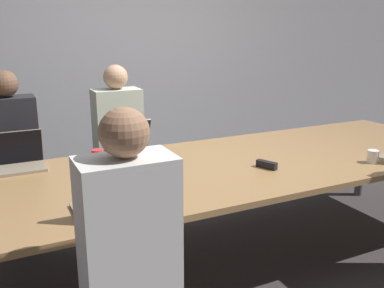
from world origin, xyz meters
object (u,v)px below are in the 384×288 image
object	(u,v)px
stapler	(267,165)
cup_near_right	(373,156)
person_far_midleft	(119,149)
cup_far_midleft	(97,155)
laptop_far_left	(20,158)
laptop_near_left	(105,200)
laptop_far_midleft	(130,145)
person_near_left	(130,273)
person_far_left	(14,164)

from	to	relation	value
stapler	cup_near_right	bearing A→B (deg)	-39.96
person_far_midleft	cup_far_midleft	xyz separation A→B (m)	(-0.31, -0.50, 0.12)
cup_near_right	stapler	bearing A→B (deg)	163.14
laptop_far_left	laptop_near_left	world-z (taller)	laptop_near_left
laptop_near_left	stapler	xyz separation A→B (m)	(1.21, 0.26, -0.05)
laptop_far_left	stapler	size ratio (longest dim) A/B	2.06
laptop_far_midleft	person_near_left	distance (m)	1.57
laptop_near_left	stapler	world-z (taller)	laptop_near_left
laptop_far_left	person_near_left	world-z (taller)	person_near_left
person_far_left	laptop_far_midleft	bearing A→B (deg)	-25.20
person_near_left	person_far_midleft	bearing A→B (deg)	-105.16
laptop_far_midleft	person_far_left	bearing A→B (deg)	154.80
stapler	person_far_midleft	bearing A→B (deg)	98.04
stapler	laptop_near_left	bearing A→B (deg)	168.87
laptop_far_midleft	person_far_midleft	distance (m)	0.47
cup_far_midleft	person_far_left	world-z (taller)	person_far_left
laptop_far_midleft	cup_far_midleft	xyz separation A→B (m)	(-0.27, -0.05, -0.03)
person_far_midleft	stapler	bearing A→B (deg)	-58.86
laptop_far_midleft	cup_near_right	world-z (taller)	laptop_far_midleft
cup_far_midleft	laptop_near_left	world-z (taller)	laptop_near_left
cup_far_midleft	person_far_left	distance (m)	0.72
laptop_far_midleft	cup_near_right	xyz separation A→B (m)	(1.53, -0.97, -0.03)
person_near_left	stapler	world-z (taller)	person_near_left
person_far_midleft	laptop_near_left	distance (m)	1.53
cup_far_midleft	stapler	size ratio (longest dim) A/B	0.55
person_far_left	person_near_left	world-z (taller)	person_near_left
cup_far_midleft	person_near_left	size ratio (longest dim) A/B	0.06
person_near_left	cup_near_right	world-z (taller)	person_near_left
person_far_left	stapler	distance (m)	1.94
person_near_left	stapler	bearing A→B (deg)	-149.03
laptop_near_left	person_far_left	bearing A→B (deg)	-75.13
person_far_left	cup_near_right	distance (m)	2.72
person_far_midleft	person_far_left	bearing A→B (deg)	-176.11
cup_far_midleft	stapler	world-z (taller)	cup_far_midleft
laptop_near_left	stapler	size ratio (longest dim) A/B	2.06
person_near_left	cup_near_right	bearing A→B (deg)	-165.71
laptop_near_left	cup_near_right	world-z (taller)	laptop_near_left
laptop_far_midleft	laptop_far_left	world-z (taller)	laptop_far_midleft
cup_near_right	stapler	distance (m)	0.80
laptop_far_midleft	laptop_near_left	distance (m)	1.10
cup_far_midleft	person_near_left	xyz separation A→B (m)	(-0.22, -1.43, -0.12)
person_near_left	cup_near_right	xyz separation A→B (m)	(2.01, 0.51, 0.12)
laptop_far_midleft	person_near_left	world-z (taller)	person_near_left
laptop_far_midleft	person_far_midleft	xyz separation A→B (m)	(0.04, 0.45, -0.15)
laptop_far_midleft	stapler	world-z (taller)	laptop_far_midleft
laptop_far_left	stapler	xyz separation A→B (m)	(1.55, -0.76, -0.05)
cup_near_right	person_far_midleft	bearing A→B (deg)	136.30
cup_far_midleft	person_near_left	bearing A→B (deg)	-98.55
cup_far_midleft	cup_near_right	size ratio (longest dim) A/B	0.91
person_far_left	cup_near_right	size ratio (longest dim) A/B	15.08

